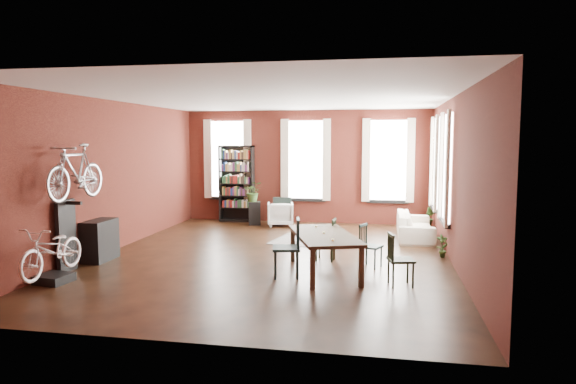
% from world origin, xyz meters
% --- Properties ---
extents(room, '(9.00, 9.04, 3.22)m').
position_xyz_m(room, '(0.25, 0.62, 2.14)').
color(room, black).
rests_on(room, ground).
extents(dining_table, '(1.59, 2.28, 0.71)m').
position_xyz_m(dining_table, '(1.16, -1.08, 0.36)').
color(dining_table, '#483C2B').
rests_on(dining_table, ground).
extents(dining_chair_a, '(0.55, 0.55, 1.01)m').
position_xyz_m(dining_chair_a, '(0.55, -1.42, 0.51)').
color(dining_chair_a, '#183435').
rests_on(dining_chair_a, ground).
extents(dining_chair_b, '(0.41, 0.41, 0.82)m').
position_xyz_m(dining_chair_b, '(1.08, -0.08, 0.41)').
color(dining_chair_b, '#1F2F1B').
rests_on(dining_chair_b, ground).
extents(dining_chair_c, '(0.47, 0.47, 0.86)m').
position_xyz_m(dining_chair_c, '(2.48, -1.62, 0.43)').
color(dining_chair_c, black).
rests_on(dining_chair_c, ground).
extents(dining_chair_d, '(0.48, 0.48, 0.80)m').
position_xyz_m(dining_chair_d, '(1.97, -0.49, 0.40)').
color(dining_chair_d, '#173334').
rests_on(dining_chair_d, ground).
extents(bookshelf, '(1.00, 0.32, 2.20)m').
position_xyz_m(bookshelf, '(-2.00, 4.30, 1.10)').
color(bookshelf, black).
rests_on(bookshelf, ground).
extents(white_armchair, '(0.81, 0.78, 0.71)m').
position_xyz_m(white_armchair, '(-0.61, 3.78, 0.36)').
color(white_armchair, silver).
rests_on(white_armchair, ground).
extents(cream_sofa, '(0.61, 2.08, 0.81)m').
position_xyz_m(cream_sofa, '(2.95, 2.60, 0.41)').
color(cream_sofa, beige).
rests_on(cream_sofa, ground).
extents(striped_rug, '(1.38, 1.90, 0.01)m').
position_xyz_m(striped_rug, '(0.27, 1.97, 0.01)').
color(striped_rug, black).
rests_on(striped_rug, ground).
extents(bike_trainer, '(0.55, 0.55, 0.14)m').
position_xyz_m(bike_trainer, '(-3.18, -2.51, 0.07)').
color(bike_trainer, black).
rests_on(bike_trainer, ground).
extents(bike_wall_rack, '(0.16, 0.60, 1.30)m').
position_xyz_m(bike_wall_rack, '(-3.40, -1.80, 0.65)').
color(bike_wall_rack, black).
rests_on(bike_wall_rack, ground).
extents(console_table, '(0.40, 0.80, 0.80)m').
position_xyz_m(console_table, '(-3.28, -0.90, 0.40)').
color(console_table, black).
rests_on(console_table, ground).
extents(plant_stand, '(0.39, 0.39, 0.65)m').
position_xyz_m(plant_stand, '(-1.34, 3.80, 0.32)').
color(plant_stand, black).
rests_on(plant_stand, ground).
extents(plant_by_sofa, '(0.38, 0.67, 0.30)m').
position_xyz_m(plant_by_sofa, '(3.37, 3.76, 0.15)').
color(plant_by_sofa, '#2E5120').
rests_on(plant_by_sofa, ground).
extents(plant_small, '(0.43, 0.53, 0.17)m').
position_xyz_m(plant_small, '(3.37, 0.59, 0.08)').
color(plant_small, '#335923').
rests_on(plant_small, ground).
extents(bicycle_floor, '(0.55, 0.83, 1.58)m').
position_xyz_m(bicycle_floor, '(-3.16, -2.52, 0.93)').
color(bicycle_floor, white).
rests_on(bicycle_floor, bike_trainer).
extents(bicycle_hung, '(0.47, 1.00, 1.66)m').
position_xyz_m(bicycle_hung, '(-3.15, -1.80, 2.13)').
color(bicycle_hung, '#A5A8AD').
rests_on(bicycle_hung, bike_wall_rack).
extents(plant_on_stand, '(0.67, 0.70, 0.44)m').
position_xyz_m(plant_on_stand, '(-1.38, 3.79, 0.87)').
color(plant_on_stand, '#335622').
rests_on(plant_on_stand, plant_stand).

